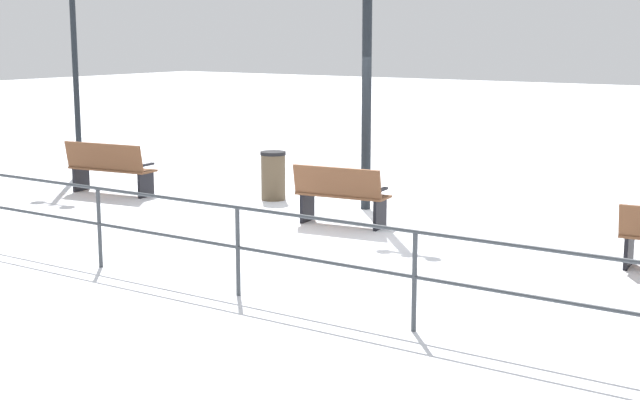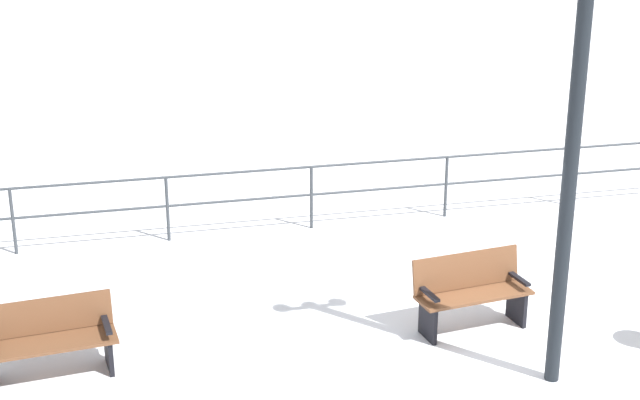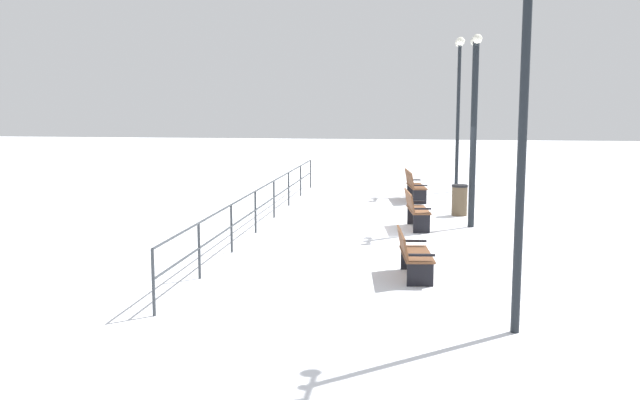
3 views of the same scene
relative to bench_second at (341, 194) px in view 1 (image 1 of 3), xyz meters
The scene contains 6 objects.
ground_plane 0.51m from the bench_second, ahead, with size 80.00×80.00×0.00m, color white.
bench_second is the anchor object (origin of this frame).
bench_third 4.94m from the bench_second, 90.71° to the left, with size 0.74×1.73×0.95m.
lamppost_middle 2.76m from the bench_second, 16.40° to the left, with size 0.23×0.96×4.72m.
waterfront_railing 3.78m from the bench_second, behind, with size 0.05×15.58×1.02m.
trash_bin 2.49m from the bench_second, 61.33° to the left, with size 0.44×0.44×0.85m.
Camera 1 is at (-11.62, -7.47, 2.90)m, focal length 51.75 mm.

